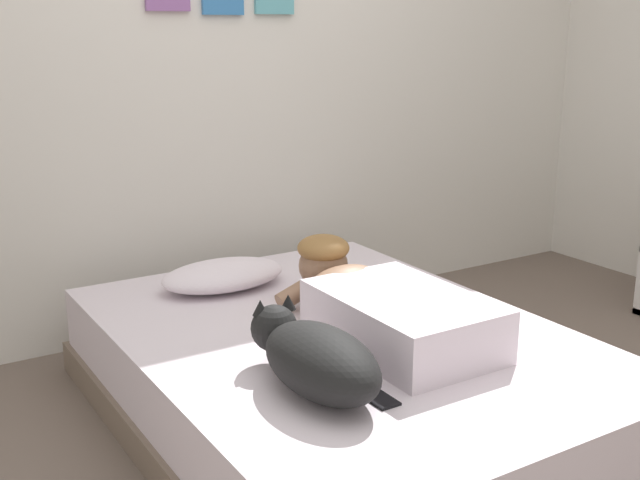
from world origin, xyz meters
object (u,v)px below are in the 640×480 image
(bed, at_px, (341,379))
(cell_phone, at_px, (378,398))
(person_lying, at_px, (378,304))
(dog, at_px, (315,357))
(pillow, at_px, (223,275))
(coffee_cup, at_px, (334,288))

(bed, bearing_deg, cell_phone, -111.76)
(person_lying, distance_m, cell_phone, 0.52)
(dog, xyz_separation_m, cell_phone, (0.12, -0.15, -0.10))
(bed, bearing_deg, pillow, 102.53)
(cell_phone, bearing_deg, bed, 68.24)
(person_lying, bearing_deg, coffee_cup, 80.26)
(bed, height_order, person_lying, person_lying)
(coffee_cup, distance_m, cell_phone, 0.89)
(pillow, bearing_deg, person_lying, -70.84)
(dog, height_order, coffee_cup, dog)
(coffee_cup, bearing_deg, pillow, 133.64)
(person_lying, relative_size, dog, 1.60)
(pillow, xyz_separation_m, cell_phone, (-0.05, -1.14, -0.05))
(pillow, bearing_deg, cell_phone, -92.48)
(bed, distance_m, pillow, 0.71)
(person_lying, xyz_separation_m, coffee_cup, (0.07, 0.39, -0.07))
(pillow, height_order, person_lying, person_lying)
(cell_phone, bearing_deg, dog, 129.67)
(coffee_cup, xyz_separation_m, cell_phone, (-0.37, -0.81, -0.03))
(person_lying, height_order, dog, person_lying)
(bed, bearing_deg, coffee_cup, 61.34)
(pillow, distance_m, person_lying, 0.77)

